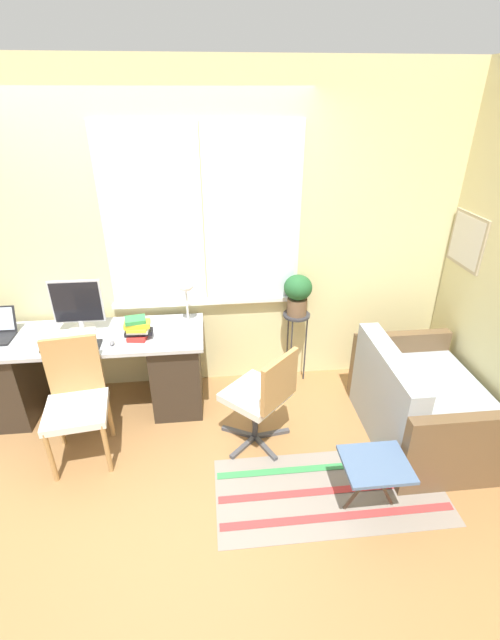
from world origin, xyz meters
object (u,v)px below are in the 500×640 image
at_px(keyboard, 72,346).
at_px(desk_lamp, 186,291).
at_px(book_stack, 138,329).
at_px(office_chair_swivel, 262,396).
at_px(desk_chair_wooden, 76,399).
at_px(monitor, 78,306).
at_px(folding_stool, 375,467).
at_px(potted_plant, 298,292).
at_px(mouse, 112,343).
at_px(couch_loveseat, 421,406).
at_px(plant_stand, 296,324).

bearing_deg(keyboard, desk_lamp, 17.70).
distance_m(book_stack, office_chair_swivel, 1.11).
bearing_deg(desk_chair_wooden, book_stack, 37.52).
height_order(monitor, book_stack, monitor).
bearing_deg(book_stack, desk_lamp, 27.57).
xyz_separation_m(book_stack, folding_stool, (1.56, -1.15, -0.45)).
xyz_separation_m(book_stack, potted_plant, (1.34, 0.32, 0.10)).
bearing_deg(mouse, couch_loveseat, -10.17).
height_order(monitor, office_chair_swivel, monitor).
height_order(desk_chair_wooden, potted_plant, potted_plant).
height_order(desk_lamp, couch_loveseat, desk_lamp).
xyz_separation_m(monitor, desk_chair_wooden, (0.05, -0.60, -0.46)).
height_order(mouse, desk_chair_wooden, desk_chair_wooden).
bearing_deg(keyboard, mouse, -0.42).
distance_m(monitor, couch_loveseat, 2.83).
bearing_deg(folding_stool, mouse, 148.73).
height_order(mouse, couch_loveseat, couch_loveseat).
relative_size(mouse, office_chair_swivel, 0.07).
relative_size(keyboard, desk_lamp, 1.13).
bearing_deg(keyboard, desk_chair_wooden, -78.36).
xyz_separation_m(desk_chair_wooden, couch_loveseat, (2.61, -0.09, -0.21)).
xyz_separation_m(keyboard, mouse, (0.30, -0.00, 0.01)).
distance_m(desk_chair_wooden, office_chair_swivel, 1.35).
xyz_separation_m(desk_lamp, plant_stand, (0.95, 0.12, -0.42)).
bearing_deg(mouse, desk_lamp, 26.12).
distance_m(book_stack, plant_stand, 1.39).
relative_size(monitor, potted_plant, 1.19).
xyz_separation_m(desk_lamp, office_chair_swivel, (0.54, -0.68, -0.57)).
bearing_deg(plant_stand, desk_lamp, -172.95).
xyz_separation_m(desk_chair_wooden, folding_stool, (1.99, -0.73, -0.13)).
relative_size(keyboard, book_stack, 2.01).
bearing_deg(plant_stand, keyboard, -167.71).
distance_m(desk_chair_wooden, couch_loveseat, 2.62).
xyz_separation_m(keyboard, plant_stand, (1.83, 0.40, -0.13)).
distance_m(monitor, folding_stool, 2.50).
height_order(mouse, book_stack, book_stack).
bearing_deg(couch_loveseat, keyboard, 80.91).
xyz_separation_m(monitor, plant_stand, (1.81, 0.14, -0.34)).
bearing_deg(mouse, folding_stool, -31.27).
bearing_deg(monitor, folding_stool, -33.10).
distance_m(couch_loveseat, plant_stand, 1.23).
height_order(desk_lamp, folding_stool, desk_lamp).
relative_size(mouse, plant_stand, 0.08).
bearing_deg(mouse, plant_stand, 14.71).
height_order(book_stack, couch_loveseat, book_stack).
height_order(book_stack, potted_plant, potted_plant).
height_order(keyboard, desk_lamp, desk_lamp).
distance_m(book_stack, potted_plant, 1.38).
height_order(monitor, mouse, monitor).
bearing_deg(monitor, plant_stand, 4.39).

